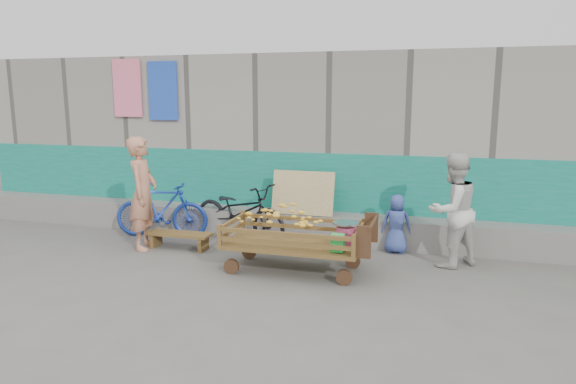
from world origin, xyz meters
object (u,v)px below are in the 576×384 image
(bench, at_px, (179,237))
(vendor_man, at_px, (143,193))
(banana_cart, at_px, (291,230))
(bicycle_blue, at_px, (161,209))
(child, at_px, (396,224))
(woman, at_px, (452,210))
(bicycle_dark, at_px, (239,212))

(bench, bearing_deg, vendor_man, -166.78)
(banana_cart, height_order, bicycle_blue, bicycle_blue)
(child, bearing_deg, banana_cart, 41.15)
(woman, relative_size, child, 1.77)
(vendor_man, distance_m, bicycle_dark, 1.54)
(banana_cart, bearing_deg, vendor_man, 170.92)
(child, bearing_deg, woman, 149.01)
(bicycle_dark, distance_m, bicycle_blue, 1.32)
(bench, height_order, vendor_man, vendor_man)
(woman, bearing_deg, bicycle_dark, -49.67)
(woman, bearing_deg, vendor_man, -36.99)
(banana_cart, height_order, woman, woman)
(bicycle_blue, bearing_deg, woman, -103.09)
(vendor_man, relative_size, woman, 1.09)
(banana_cart, distance_m, vendor_man, 2.49)
(bicycle_dark, relative_size, bicycle_blue, 1.15)
(bicycle_blue, bearing_deg, banana_cart, -122.76)
(bicycle_dark, bearing_deg, woman, -79.79)
(woman, bearing_deg, bench, -38.02)
(vendor_man, bearing_deg, bicycle_blue, -6.34)
(bench, relative_size, bicycle_dark, 0.57)
(banana_cart, relative_size, child, 2.23)
(vendor_man, relative_size, bicycle_dark, 0.96)
(vendor_man, distance_m, child, 3.85)
(child, distance_m, bicycle_blue, 3.81)
(banana_cart, xyz_separation_m, child, (1.29, 1.23, -0.13))
(bicycle_blue, bearing_deg, vendor_man, 176.23)
(vendor_man, distance_m, bicycle_blue, 0.76)
(banana_cart, xyz_separation_m, bicycle_blue, (-2.52, 1.03, -0.10))
(vendor_man, height_order, bicycle_blue, vendor_man)
(woman, relative_size, bicycle_dark, 0.88)
(woman, distance_m, bicycle_blue, 4.59)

